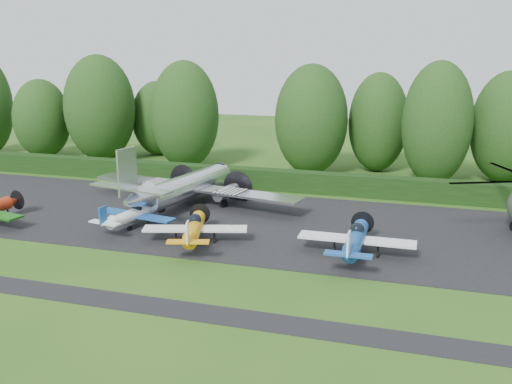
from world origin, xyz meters
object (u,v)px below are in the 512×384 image
(light_plane_white, at_px, (133,215))
(light_plane_blue, at_px, (356,239))
(transport_plane, at_px, (186,186))
(light_plane_orange, at_px, (194,228))

(light_plane_white, relative_size, light_plane_blue, 0.85)
(transport_plane, height_order, light_plane_blue, transport_plane)
(light_plane_orange, relative_size, light_plane_blue, 0.95)
(light_plane_orange, xyz_separation_m, light_plane_blue, (11.27, 0.78, 0.07))
(light_plane_white, bearing_deg, light_plane_orange, -30.05)
(transport_plane, xyz_separation_m, light_plane_blue, (15.76, -8.08, -0.60))
(transport_plane, distance_m, light_plane_blue, 17.72)
(light_plane_white, relative_size, light_plane_orange, 0.90)
(light_plane_white, height_order, light_plane_blue, light_plane_blue)
(transport_plane, distance_m, light_plane_white, 6.93)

